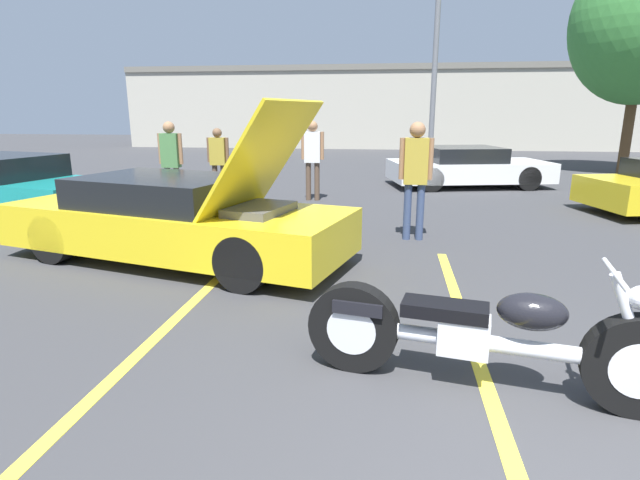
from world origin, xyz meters
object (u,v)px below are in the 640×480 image
parked_car_left_row (9,185)px  parked_car_mid_row (467,167)px  motorcycle (483,337)px  light_pole (439,38)px  spectator_by_show_car (416,170)px  show_car_hood_open (177,219)px  spectator_midground (171,157)px  spectator_far_lot (313,153)px  spectator_near_motorcycle (218,157)px

parked_car_left_row → parked_car_mid_row: bearing=39.3°
motorcycle → parked_car_mid_row: parked_car_mid_row is taller
light_pole → spectator_by_show_car: bearing=-95.8°
show_car_hood_open → spectator_by_show_car: bearing=40.7°
motorcycle → show_car_hood_open: (-3.56, 2.84, 0.16)m
parked_car_left_row → spectator_midground: bearing=25.2°
spectator_far_lot → spectator_near_motorcycle: bearing=-177.7°
light_pole → spectator_near_motorcycle: size_ratio=4.83×
motorcycle → spectator_midground: (-5.21, 6.38, 0.66)m
spectator_far_lot → motorcycle: bearing=-72.4°
light_pole → motorcycle: bearing=-92.7°
light_pole → spectator_by_show_car: size_ratio=4.26×
show_car_hood_open → parked_car_mid_row: bearing=71.9°
motorcycle → spectator_far_lot: 8.24m
light_pole → spectator_far_lot: (-3.16, -6.42, -3.24)m
spectator_near_motorcycle → spectator_midground: spectator_midground is taller
light_pole → show_car_hood_open: (-4.24, -11.42, -3.73)m
spectator_near_motorcycle → spectator_by_show_car: 5.46m
light_pole → show_car_hood_open: size_ratio=1.56×
light_pole → show_car_hood_open: bearing=-110.4°
motorcycle → parked_car_mid_row: (1.34, 10.60, 0.10)m
motorcycle → spectator_midground: 8.26m
parked_car_left_row → spectator_near_motorcycle: (3.72, 2.09, 0.42)m
spectator_far_lot → light_pole: bearing=63.8°
show_car_hood_open → spectator_near_motorcycle: size_ratio=3.09×
motorcycle → show_car_hood_open: bearing=151.9°
parked_car_mid_row → spectator_near_motorcycle: bearing=-167.6°
parked_car_left_row → spectator_by_show_car: (8.07, -1.21, 0.57)m
light_pole → show_car_hood_open: light_pole is taller
spectator_midground → parked_car_mid_row: bearing=32.8°
light_pole → spectator_midground: bearing=-126.8°
light_pole → spectator_near_motorcycle: (-5.36, -6.51, -3.35)m
spectator_far_lot → parked_car_left_row: bearing=-159.8°
parked_car_mid_row → spectator_far_lot: (-3.82, -2.77, 0.55)m
parked_car_mid_row → spectator_far_lot: bearing=-157.0°
light_pole → spectator_by_show_car: 10.37m
parked_car_left_row → motorcycle: bearing=-21.6°
parked_car_left_row → spectator_far_lot: spectator_far_lot is taller
light_pole → spectator_near_motorcycle: 9.07m
show_car_hood_open → parked_car_mid_row: show_car_hood_open is taller
motorcycle → spectator_midground: spectator_midground is taller
parked_car_left_row → spectator_near_motorcycle: size_ratio=2.85×
parked_car_mid_row → spectator_midground: 7.81m
light_pole → show_car_hood_open: 12.74m
parked_car_mid_row → spectator_midground: bearing=-160.1°
spectator_near_motorcycle → spectator_far_lot: size_ratio=0.91×
spectator_near_motorcycle → spectator_far_lot: (2.20, 0.09, 0.11)m
parked_car_left_row → spectator_far_lot: (5.92, 2.18, 0.53)m
spectator_near_motorcycle → motorcycle: bearing=-58.9°
show_car_hood_open → parked_car_left_row: size_ratio=1.08×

